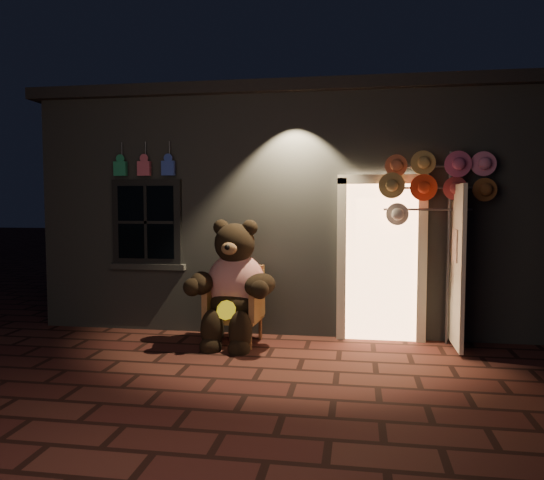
# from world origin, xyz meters

# --- Properties ---
(ground) EXTENTS (60.00, 60.00, 0.00)m
(ground) POSITION_xyz_m (0.00, 0.00, 0.00)
(ground) COLOR #4F261E
(ground) RESTS_ON ground
(shop_building) EXTENTS (7.30, 5.95, 3.51)m
(shop_building) POSITION_xyz_m (0.00, 3.99, 1.74)
(shop_building) COLOR slate
(shop_building) RESTS_ON ground
(wicker_armchair) EXTENTS (0.72, 0.66, 1.00)m
(wicker_armchair) POSITION_xyz_m (-0.52, 1.07, 0.50)
(wicker_armchair) COLOR #B06944
(wicker_armchair) RESTS_ON ground
(teddy_bear) EXTENTS (1.23, 0.98, 1.69)m
(teddy_bear) POSITION_xyz_m (-0.53, 0.94, 0.75)
(teddy_bear) COLOR red
(teddy_bear) RESTS_ON ground
(hat_rack) EXTENTS (1.41, 0.22, 2.49)m
(hat_rack) POSITION_xyz_m (1.99, 1.28, 2.08)
(hat_rack) COLOR #59595E
(hat_rack) RESTS_ON ground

